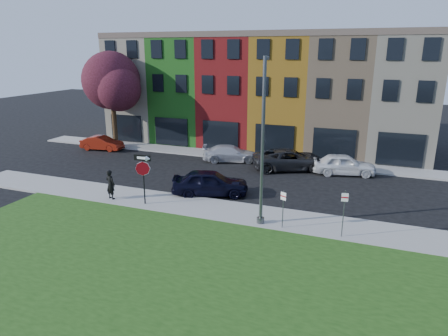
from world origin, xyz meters
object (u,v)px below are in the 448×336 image
at_px(stop_sign, 143,169).
at_px(sedan_near, 210,183).
at_px(man, 110,184).
at_px(street_lamp, 263,143).

bearing_deg(stop_sign, sedan_near, 41.95).
relative_size(stop_sign, man, 1.63).
height_order(stop_sign, street_lamp, street_lamp).
bearing_deg(man, stop_sign, -166.30).
bearing_deg(street_lamp, stop_sign, 167.54).
bearing_deg(man, street_lamp, -166.12).
height_order(stop_sign, man, stop_sign).
height_order(man, street_lamp, street_lamp).
xyz_separation_m(man, sedan_near, (5.31, 3.11, -0.22)).
relative_size(stop_sign, street_lamp, 0.35).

